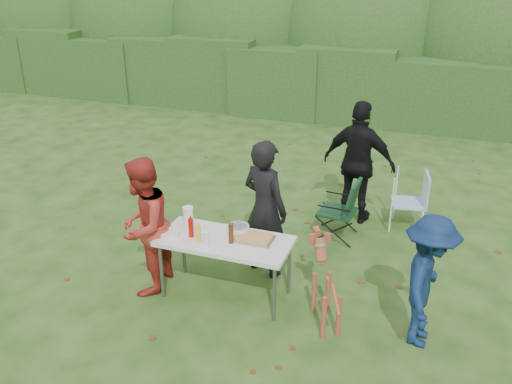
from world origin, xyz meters
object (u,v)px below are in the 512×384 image
(person_black_puffy, at_px, (359,163))
(paper_towel_roll, at_px, (188,217))
(camping_chair, at_px, (337,208))
(ketchup_bottle, at_px, (191,228))
(child, at_px, (427,282))
(person_red_jacket, at_px, (143,227))
(beer_bottle, at_px, (231,233))
(folding_table, at_px, (225,243))
(mustard_bottle, at_px, (198,233))
(dog, at_px, (327,290))
(lawn_chair, at_px, (409,200))
(person_cook, at_px, (265,209))

(person_black_puffy, relative_size, paper_towel_roll, 7.01)
(camping_chair, distance_m, ketchup_bottle, 2.35)
(person_black_puffy, xyz_separation_m, child, (1.13, -2.55, -0.20))
(person_red_jacket, bearing_deg, camping_chair, 131.25)
(beer_bottle, bearing_deg, child, -0.67)
(folding_table, distance_m, camping_chair, 2.08)
(mustard_bottle, relative_size, ketchup_bottle, 0.91)
(dog, distance_m, mustard_bottle, 1.53)
(child, height_order, camping_chair, child)
(child, bearing_deg, camping_chair, 37.14)
(child, xyz_separation_m, mustard_bottle, (-2.45, -0.07, 0.13))
(beer_bottle, height_order, paper_towel_roll, paper_towel_roll)
(folding_table, distance_m, person_red_jacket, 0.96)
(person_red_jacket, bearing_deg, folding_table, 93.97)
(folding_table, bearing_deg, ketchup_bottle, -169.22)
(camping_chair, bearing_deg, lawn_chair, -140.70)
(person_red_jacket, distance_m, beer_bottle, 1.04)
(person_red_jacket, distance_m, person_black_puffy, 3.31)
(person_black_puffy, xyz_separation_m, mustard_bottle, (-1.32, -2.62, -0.07))
(folding_table, distance_m, lawn_chair, 3.08)
(beer_bottle, bearing_deg, person_cook, 78.11)
(camping_chair, bearing_deg, person_cook, 66.22)
(paper_towel_roll, bearing_deg, ketchup_bottle, -56.69)
(dog, bearing_deg, paper_towel_roll, 54.30)
(person_red_jacket, distance_m, dog, 2.19)
(child, bearing_deg, paper_towel_roll, 89.03)
(folding_table, relative_size, lawn_chair, 1.74)
(person_cook, xyz_separation_m, child, (1.95, -0.74, -0.16))
(child, distance_m, mustard_bottle, 2.46)
(person_cook, distance_m, child, 2.09)
(ketchup_bottle, bearing_deg, lawn_chair, 49.19)
(mustard_bottle, bearing_deg, camping_chair, 59.86)
(camping_chair, bearing_deg, beer_bottle, 72.11)
(person_red_jacket, relative_size, camping_chair, 1.86)
(lawn_chair, bearing_deg, child, 87.78)
(dog, bearing_deg, lawn_chair, -39.81)
(person_cook, relative_size, paper_towel_roll, 6.65)
(camping_chair, bearing_deg, person_black_puffy, -99.39)
(folding_table, bearing_deg, person_red_jacket, -169.54)
(lawn_chair, relative_size, beer_bottle, 3.59)
(folding_table, height_order, paper_towel_roll, paper_towel_roll)
(person_cook, bearing_deg, person_black_puffy, -92.02)
(child, distance_m, ketchup_bottle, 2.58)
(person_cook, relative_size, camping_chair, 1.97)
(dog, height_order, ketchup_bottle, ketchup_bottle)
(folding_table, xyz_separation_m, person_red_jacket, (-0.93, -0.17, 0.13))
(folding_table, distance_m, person_cook, 0.73)
(person_cook, xyz_separation_m, beer_bottle, (-0.15, -0.71, -0.00))
(folding_table, bearing_deg, child, -2.06)
(lawn_chair, xyz_separation_m, mustard_bottle, (-2.08, -2.62, 0.41))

